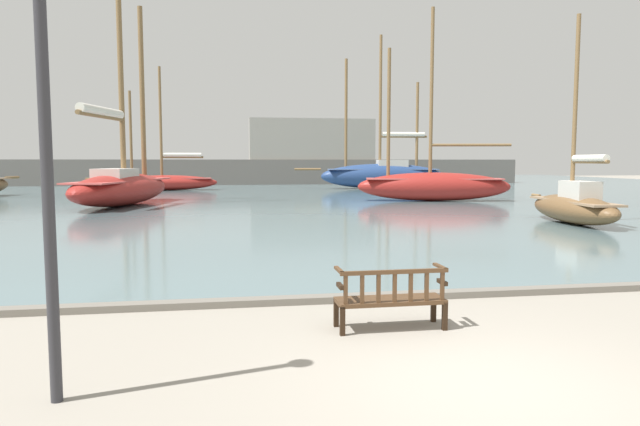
{
  "coord_description": "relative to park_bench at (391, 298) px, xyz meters",
  "views": [
    {
      "loc": [
        -2.85,
        -5.8,
        2.48
      ],
      "look_at": [
        -0.24,
        10.0,
        1.0
      ],
      "focal_mm": 32.0,
      "sensor_mm": 36.0,
      "label": 1
    }
  ],
  "objects": [
    {
      "name": "sailboat_distant_harbor",
      "position": [
        -7.27,
        39.44,
        0.41
      ],
      "size": [
        10.23,
        2.74,
        9.83
      ],
      "color": "maroon",
      "rests_on": "harbor_water"
    },
    {
      "name": "sailboat_nearest_port",
      "position": [
        10.92,
        39.36,
        0.91
      ],
      "size": [
        12.94,
        3.25,
        12.88
      ],
      "color": "navy",
      "rests_on": "harbor_water"
    },
    {
      "name": "quay_edge_kerb",
      "position": [
        0.49,
        1.72,
        -0.41
      ],
      "size": [
        40.0,
        0.3,
        0.12
      ],
      "primitive_type": "cube",
      "color": "slate",
      "rests_on": "ground"
    },
    {
      "name": "harbor_water",
      "position": [
        0.49,
        41.87,
        -0.43
      ],
      "size": [
        100.0,
        80.0,
        0.08
      ],
      "primitive_type": "cube",
      "color": "slate",
      "rests_on": "ground"
    },
    {
      "name": "sailboat_mid_starboard",
      "position": [
        -7.88,
        23.92,
        0.8
      ],
      "size": [
        5.28,
        10.85,
        14.99
      ],
      "color": "maroon",
      "rests_on": "harbor_water"
    },
    {
      "name": "far_breakwater",
      "position": [
        1.88,
        50.06,
        1.61
      ],
      "size": [
        55.32,
        2.4,
        6.72
      ],
      "color": "#66605B",
      "rests_on": "ground"
    },
    {
      "name": "park_bench",
      "position": [
        0.0,
        0.0,
        0.0
      ],
      "size": [
        1.6,
        0.53,
        0.92
      ],
      "color": "black",
      "rests_on": "ground"
    },
    {
      "name": "lamp_post",
      "position": [
        -4.12,
        -1.89,
        2.16
      ],
      "size": [
        0.28,
        0.28,
        4.36
      ],
      "color": "#2D2D33",
      "rests_on": "ground"
    },
    {
      "name": "sailboat_outer_starboard",
      "position": [
        9.8,
        24.39,
        0.59
      ],
      "size": [
        9.27,
        3.91,
        11.25
      ],
      "color": "maroon",
      "rests_on": "harbor_water"
    },
    {
      "name": "ground_plane",
      "position": [
        0.49,
        -2.13,
        -0.47
      ],
      "size": [
        160.0,
        160.0,
        0.0
      ],
      "primitive_type": "plane",
      "color": "gray"
    },
    {
      "name": "sailboat_mid_port",
      "position": [
        10.76,
        11.91,
        0.32
      ],
      "size": [
        2.23,
        6.65,
        7.87
      ],
      "color": "brown",
      "rests_on": "harbor_water"
    }
  ]
}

